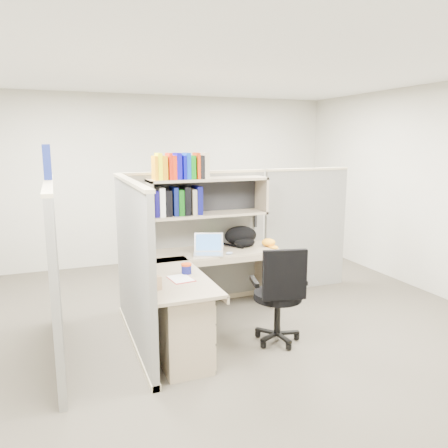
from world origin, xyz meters
name	(u,v)px	position (x,y,z in m)	size (l,w,h in m)	color
ground	(222,331)	(0.00, 0.00, 0.00)	(6.00, 6.00, 0.00)	#343028
room_shell	(222,178)	(0.00, 0.00, 1.62)	(6.00, 6.00, 6.00)	#AAA799
cubicle	(175,241)	(-0.37, 0.45, 0.91)	(3.79, 1.84, 1.95)	slate
desk	(192,306)	(-0.41, -0.29, 0.44)	(1.74, 1.75, 0.73)	gray
laptop	(208,244)	(0.00, 0.41, 0.85)	(0.33, 0.33, 0.24)	silver
backpack	(242,236)	(0.52, 0.66, 0.85)	(0.40, 0.31, 0.24)	black
orange_cap	(268,242)	(0.81, 0.53, 0.78)	(0.17, 0.19, 0.09)	#FE9D16
snack_canister	(186,268)	(-0.43, -0.18, 0.78)	(0.10, 0.10, 0.10)	#0F1157
tissue_box	(152,279)	(-0.83, -0.51, 0.82)	(0.12, 0.12, 0.19)	tan
mouse	(229,253)	(0.22, 0.34, 0.75)	(0.08, 0.05, 0.03)	#8FA4CB
paper_cup	(201,245)	(0.02, 0.72, 0.77)	(0.06, 0.06, 0.09)	white
book_stack	(212,241)	(0.18, 0.79, 0.79)	(0.18, 0.25, 0.12)	gray
loose_paper	(181,278)	(-0.52, -0.30, 0.73)	(0.18, 0.25, 0.00)	silver
task_chair	(279,310)	(0.41, -0.48, 0.35)	(0.56, 0.52, 1.00)	black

